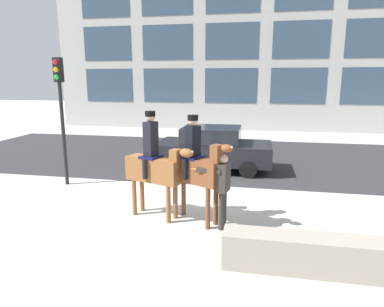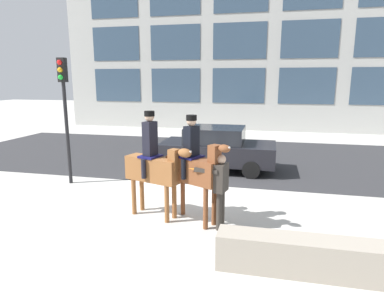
{
  "view_description": "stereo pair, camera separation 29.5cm",
  "coord_description": "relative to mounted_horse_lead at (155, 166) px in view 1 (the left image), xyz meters",
  "views": [
    {
      "loc": [
        1.86,
        -9.71,
        3.27
      ],
      "look_at": [
        0.22,
        -1.34,
        1.42
      ],
      "focal_mm": 32.0,
      "sensor_mm": 36.0,
      "label": 1
    },
    {
      "loc": [
        2.14,
        -9.65,
        3.27
      ],
      "look_at": [
        0.22,
        -1.34,
        1.42
      ],
      "focal_mm": 32.0,
      "sensor_mm": 36.0,
      "label": 2
    }
  ],
  "objects": [
    {
      "name": "planter_ledge",
      "position": [
        3.26,
        -1.83,
        -0.96
      ],
      "size": [
        2.87,
        0.56,
        0.64
      ],
      "color": "#9E9384",
      "rests_on": "ground_plane"
    },
    {
      "name": "mounted_horse_companion",
      "position": [
        1.01,
        -0.1,
        0.04
      ],
      "size": [
        1.61,
        1.06,
        2.5
      ],
      "rotation": [
        0.0,
        0.0,
        -0.49
      ],
      "color": "brown",
      "rests_on": "ground_plane"
    },
    {
      "name": "road_surface",
      "position": [
        0.5,
        6.95,
        -1.27
      ],
      "size": [
        23.8,
        8.5,
        0.01
      ],
      "color": "#2D2D30",
      "rests_on": "ground_plane"
    },
    {
      "name": "ground_plane",
      "position": [
        0.5,
        2.2,
        -1.28
      ],
      "size": [
        80.0,
        80.0,
        0.0
      ],
      "primitive_type": "plane",
      "color": "#B2AFA8"
    },
    {
      "name": "mounted_horse_lead",
      "position": [
        0.0,
        0.0,
        0.0
      ],
      "size": [
        1.78,
        0.85,
        2.56
      ],
      "rotation": [
        0.0,
        0.0,
        -0.32
      ],
      "color": "brown",
      "rests_on": "ground_plane"
    },
    {
      "name": "street_car_near_lane",
      "position": [
        0.77,
        4.74,
        -0.48
      ],
      "size": [
        4.14,
        2.05,
        1.58
      ],
      "color": "black",
      "rests_on": "ground_plane"
    },
    {
      "name": "pedestrian_bystander",
      "position": [
        1.64,
        -0.36,
        -0.28
      ],
      "size": [
        0.89,
        0.44,
        1.7
      ],
      "rotation": [
        0.0,
        0.0,
        2.93
      ],
      "color": "#332D28",
      "rests_on": "ground_plane"
    },
    {
      "name": "traffic_light",
      "position": [
        -3.56,
        1.98,
        1.35
      ],
      "size": [
        0.24,
        0.29,
        3.91
      ],
      "color": "black",
      "rests_on": "ground_plane"
    }
  ]
}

